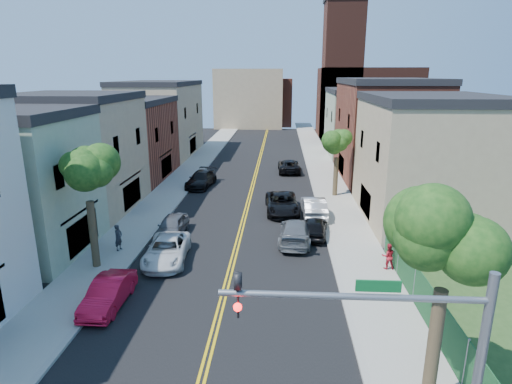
% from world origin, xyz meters
% --- Properties ---
extents(sidewalk_left, '(3.20, 100.00, 0.15)m').
position_xyz_m(sidewalk_left, '(-7.90, 40.00, 0.07)').
color(sidewalk_left, gray).
rests_on(sidewalk_left, ground).
extents(sidewalk_right, '(3.20, 100.00, 0.15)m').
position_xyz_m(sidewalk_right, '(7.90, 40.00, 0.07)').
color(sidewalk_right, gray).
rests_on(sidewalk_right, ground).
extents(curb_left, '(0.30, 100.00, 0.15)m').
position_xyz_m(curb_left, '(-6.15, 40.00, 0.07)').
color(curb_left, gray).
rests_on(curb_left, ground).
extents(curb_right, '(0.30, 100.00, 0.15)m').
position_xyz_m(curb_right, '(6.15, 40.00, 0.07)').
color(curb_right, gray).
rests_on(curb_right, ground).
extents(bldg_left_palegrn, '(9.00, 8.00, 8.50)m').
position_xyz_m(bldg_left_palegrn, '(-14.00, 16.00, 4.25)').
color(bldg_left_palegrn, gray).
rests_on(bldg_left_palegrn, ground).
extents(bldg_left_tan_near, '(9.00, 10.00, 9.00)m').
position_xyz_m(bldg_left_tan_near, '(-14.00, 25.00, 4.50)').
color(bldg_left_tan_near, '#998466').
rests_on(bldg_left_tan_near, ground).
extents(bldg_left_brick, '(9.00, 12.00, 8.00)m').
position_xyz_m(bldg_left_brick, '(-14.00, 36.00, 4.00)').
color(bldg_left_brick, brown).
rests_on(bldg_left_brick, ground).
extents(bldg_left_tan_far, '(9.00, 16.00, 9.50)m').
position_xyz_m(bldg_left_tan_far, '(-14.00, 50.00, 4.75)').
color(bldg_left_tan_far, '#998466').
rests_on(bldg_left_tan_far, ground).
extents(bldg_right_tan, '(9.00, 12.00, 9.00)m').
position_xyz_m(bldg_right_tan, '(14.00, 24.00, 4.50)').
color(bldg_right_tan, '#998466').
rests_on(bldg_right_tan, ground).
extents(bldg_right_brick, '(9.00, 14.00, 10.00)m').
position_xyz_m(bldg_right_brick, '(14.00, 38.00, 5.00)').
color(bldg_right_brick, brown).
rests_on(bldg_right_brick, ground).
extents(bldg_right_palegrn, '(9.00, 12.00, 8.50)m').
position_xyz_m(bldg_right_palegrn, '(14.00, 52.00, 4.25)').
color(bldg_right_palegrn, gray).
rests_on(bldg_right_palegrn, ground).
extents(church, '(16.20, 14.20, 22.60)m').
position_xyz_m(church, '(16.33, 67.07, 7.24)').
color(church, '#4C2319').
rests_on(church, ground).
extents(backdrop_left, '(14.00, 8.00, 12.00)m').
position_xyz_m(backdrop_left, '(-4.00, 82.00, 6.00)').
color(backdrop_left, '#998466').
rests_on(backdrop_left, ground).
extents(backdrop_center, '(10.00, 8.00, 10.00)m').
position_xyz_m(backdrop_center, '(0.00, 86.00, 5.00)').
color(backdrop_center, brown).
rests_on(backdrop_center, ground).
extents(fence_right, '(0.04, 15.00, 1.90)m').
position_xyz_m(fence_right, '(9.50, 9.50, 1.10)').
color(fence_right, '#143F1E').
rests_on(fence_right, sidewalk_right).
extents(tree_left_mid, '(5.20, 5.20, 9.29)m').
position_xyz_m(tree_left_mid, '(-7.88, 14.01, 6.58)').
color(tree_left_mid, '#3D2E1E').
rests_on(tree_left_mid, sidewalk_left).
extents(tree_right_corner, '(5.80, 5.80, 10.35)m').
position_xyz_m(tree_right_corner, '(7.93, 4.01, 7.31)').
color(tree_right_corner, '#3D2E1E').
rests_on(tree_right_corner, sidewalk_right).
extents(tree_right_far, '(4.40, 4.40, 8.03)m').
position_xyz_m(tree_right_far, '(7.92, 30.01, 5.76)').
color(tree_right_far, '#3D2E1E').
rests_on(tree_right_far, sidewalk_right).
extents(traffic_signal, '(5.50, 0.31, 7.20)m').
position_xyz_m(traffic_signal, '(5.87, -0.50, 4.79)').
color(traffic_signal, slate).
rests_on(traffic_signal, sidewalk_right).
extents(red_sedan, '(1.51, 4.25, 1.40)m').
position_xyz_m(red_sedan, '(-5.50, 9.91, 0.70)').
color(red_sedan, red).
rests_on(red_sedan, ground).
extents(white_pickup, '(2.78, 5.35, 1.44)m').
position_xyz_m(white_pickup, '(-4.01, 15.21, 0.72)').
color(white_pickup, silver).
rests_on(white_pickup, ground).
extents(grey_car_left, '(1.88, 4.32, 1.45)m').
position_xyz_m(grey_car_left, '(-4.74, 19.35, 0.72)').
color(grey_car_left, '#505156').
rests_on(grey_car_left, ground).
extents(black_car_left, '(2.80, 5.55, 1.55)m').
position_xyz_m(black_car_left, '(-5.17, 32.84, 0.77)').
color(black_car_left, black).
rests_on(black_car_left, ground).
extents(grey_car_right, '(2.53, 5.40, 1.52)m').
position_xyz_m(grey_car_right, '(3.90, 18.70, 0.76)').
color(grey_car_right, '#5B5E62').
rests_on(grey_car_right, ground).
extents(black_car_right, '(2.15, 4.26, 1.39)m').
position_xyz_m(black_car_right, '(5.29, 19.84, 0.70)').
color(black_car_right, black).
rests_on(black_car_right, ground).
extents(silver_car_right, '(1.92, 5.03, 1.64)m').
position_xyz_m(silver_car_right, '(5.50, 24.12, 0.82)').
color(silver_car_right, '#AAACB2').
rests_on(silver_car_right, ground).
extents(dark_car_right_far, '(2.64, 5.38, 1.47)m').
position_xyz_m(dark_car_right_far, '(3.80, 39.95, 0.74)').
color(dark_car_right_far, black).
rests_on(dark_car_right_far, ground).
extents(black_suv_lane, '(2.99, 5.79, 1.56)m').
position_xyz_m(black_suv_lane, '(3.00, 25.03, 0.78)').
color(black_suv_lane, black).
rests_on(black_suv_lane, ground).
extents(pedestrian_left, '(0.56, 0.70, 1.70)m').
position_xyz_m(pedestrian_left, '(-7.42, 16.34, 1.00)').
color(pedestrian_left, '#222329').
rests_on(pedestrian_left, sidewalk_left).
extents(pedestrian_right, '(0.77, 0.61, 1.56)m').
position_xyz_m(pedestrian_right, '(9.10, 14.63, 0.93)').
color(pedestrian_right, '#AC1A28').
rests_on(pedestrian_right, sidewalk_right).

